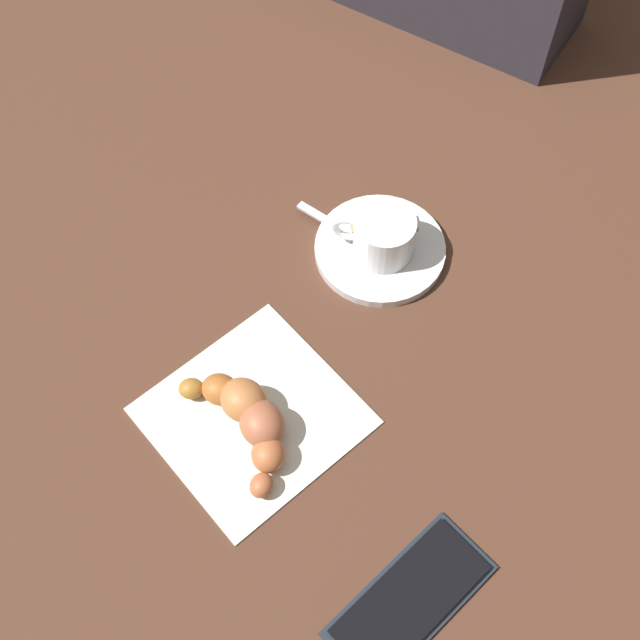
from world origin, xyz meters
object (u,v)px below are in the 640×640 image
Objects in this scene: cell_phone at (410,599)px; sugar_packet at (382,225)px; saucer at (380,249)px; croissant at (248,417)px; teaspoon at (367,244)px; napkin at (253,415)px; espresso_cup at (383,236)px.

sugar_packet is at bearing 35.43° from cell_phone.
sugar_packet is (0.02, 0.01, 0.01)m from saucer.
teaspoon is at bearing 3.82° from croissant.
croissant reaches higher than teaspoon.
cell_phone is (-0.31, -0.22, -0.01)m from sugar_packet.
teaspoon reaches higher than cell_phone.
sugar_packet is (0.03, -0.00, 0.00)m from teaspoon.
teaspoon is 0.76× the size of napkin.
espresso_cup is at bearing -0.57° from napkin.
teaspoon is at bearing 38.18° from cell_phone.
cell_phone is at bearing -143.99° from saucer.
espresso_cup reaches higher than cell_phone.
teaspoon reaches higher than sugar_packet.
napkin is 1.27× the size of croissant.
napkin is 1.11× the size of cell_phone.
teaspoon is (-0.00, 0.01, -0.02)m from espresso_cup.
cell_phone reaches higher than napkin.
saucer is at bearing 0.13° from napkin.
napkin is at bearing -176.78° from teaspoon.
teaspoon is at bearing 46.73° from sugar_packet.
saucer is 1.02× the size of teaspoon.
napkin is (-0.23, 0.00, -0.03)m from espresso_cup.
croissant is at bearing -179.84° from espresso_cup.
cell_phone is at bearing -104.38° from croissant.
cell_phone is (-0.28, -0.22, -0.01)m from teaspoon.
espresso_cup is 0.48× the size of napkin.
espresso_cup is at bearing -75.11° from teaspoon.
saucer is 1.63× the size of espresso_cup.
espresso_cup is 0.53× the size of cell_phone.
sugar_packet reaches higher than napkin.
croissant is at bearing 50.56° from sugar_packet.
espresso_cup is at bearing 35.92° from cell_phone.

